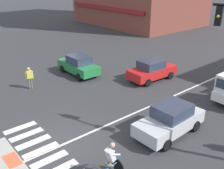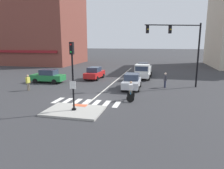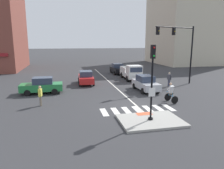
% 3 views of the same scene
% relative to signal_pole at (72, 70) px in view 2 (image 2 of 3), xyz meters
% --- Properties ---
extents(ground_plane, '(300.00, 300.00, 0.00)m').
position_rel_signal_pole_xyz_m(ground_plane, '(0.00, 3.56, -3.04)').
color(ground_plane, '#333335').
extents(traffic_island, '(4.05, 2.98, 0.15)m').
position_rel_signal_pole_xyz_m(traffic_island, '(0.00, 0.01, -2.97)').
color(traffic_island, '#A3A099').
rests_on(traffic_island, ground).
extents(tactile_pad_front, '(1.10, 0.60, 0.01)m').
position_rel_signal_pole_xyz_m(tactile_pad_front, '(0.00, 1.15, -2.89)').
color(tactile_pad_front, '#DB5B38').
rests_on(tactile_pad_front, traffic_island).
extents(signal_pole, '(0.44, 0.38, 4.81)m').
position_rel_signal_pole_xyz_m(signal_pole, '(0.00, 0.00, 0.00)').
color(signal_pole, black).
rests_on(signal_pole, traffic_island).
extents(crosswalk_stripe_a, '(0.44, 1.80, 0.01)m').
position_rel_signal_pole_xyz_m(crosswalk_stripe_a, '(-2.61, 2.53, -3.04)').
color(crosswalk_stripe_a, silver).
rests_on(crosswalk_stripe_a, ground).
extents(crosswalk_stripe_b, '(0.44, 1.80, 0.01)m').
position_rel_signal_pole_xyz_m(crosswalk_stripe_b, '(-1.74, 2.53, -3.04)').
color(crosswalk_stripe_b, silver).
rests_on(crosswalk_stripe_b, ground).
extents(crosswalk_stripe_c, '(0.44, 1.80, 0.01)m').
position_rel_signal_pole_xyz_m(crosswalk_stripe_c, '(-0.87, 2.53, -3.04)').
color(crosswalk_stripe_c, silver).
rests_on(crosswalk_stripe_c, ground).
extents(crosswalk_stripe_d, '(0.44, 1.80, 0.01)m').
position_rel_signal_pole_xyz_m(crosswalk_stripe_d, '(0.00, 2.53, -3.04)').
color(crosswalk_stripe_d, silver).
rests_on(crosswalk_stripe_d, ground).
extents(crosswalk_stripe_e, '(0.44, 1.80, 0.01)m').
position_rel_signal_pole_xyz_m(crosswalk_stripe_e, '(0.87, 2.53, -3.04)').
color(crosswalk_stripe_e, silver).
rests_on(crosswalk_stripe_e, ground).
extents(crosswalk_stripe_f, '(0.44, 1.80, 0.01)m').
position_rel_signal_pole_xyz_m(crosswalk_stripe_f, '(1.74, 2.53, -3.04)').
color(crosswalk_stripe_f, silver).
rests_on(crosswalk_stripe_f, ground).
extents(crosswalk_stripe_g, '(0.44, 1.80, 0.01)m').
position_rel_signal_pole_xyz_m(crosswalk_stripe_g, '(2.61, 2.53, -3.04)').
color(crosswalk_stripe_g, silver).
rests_on(crosswalk_stripe_g, ground).
extents(lane_centre_line, '(0.14, 28.00, 0.01)m').
position_rel_signal_pole_xyz_m(lane_centre_line, '(0.26, 13.56, -3.04)').
color(lane_centre_line, silver).
rests_on(lane_centre_line, ground).
extents(traffic_light_mast, '(5.83, 2.27, 6.95)m').
position_rel_signal_pole_xyz_m(traffic_light_mast, '(8.07, 10.46, 1.82)').
color(traffic_light_mast, black).
rests_on(traffic_light_mast, ground).
extents(building_corner_right, '(19.41, 15.03, 19.94)m').
position_rel_signal_pole_xyz_m(building_corner_right, '(-22.48, 31.61, 6.94)').
color(building_corner_right, brown).
rests_on(building_corner_right, ground).
extents(car_silver_eastbound_mid, '(1.93, 4.15, 1.64)m').
position_rel_signal_pole_xyz_m(car_silver_eastbound_mid, '(2.98, 8.50, -2.23)').
color(car_silver_eastbound_mid, silver).
rests_on(car_silver_eastbound_mid, ground).
extents(car_black_eastbound_distant, '(1.91, 4.13, 1.64)m').
position_rel_signal_pole_xyz_m(car_black_eastbound_distant, '(3.09, 21.15, -2.23)').
color(car_black_eastbound_distant, black).
rests_on(car_black_eastbound_distant, ground).
extents(car_red_westbound_far, '(1.97, 4.16, 1.64)m').
position_rel_signal_pole_xyz_m(car_red_westbound_far, '(-2.84, 13.50, -2.23)').
color(car_red_westbound_far, red).
rests_on(car_red_westbound_far, ground).
extents(car_green_cross_left, '(4.11, 1.87, 1.64)m').
position_rel_signal_pole_xyz_m(car_green_cross_left, '(-7.65, 9.67, -2.23)').
color(car_green_cross_left, '#237A3D').
rests_on(car_green_cross_left, ground).
extents(pickup_truck_white_eastbound_far, '(2.14, 5.14, 2.08)m').
position_rel_signal_pole_xyz_m(pickup_truck_white_eastbound_far, '(3.59, 15.19, -2.07)').
color(pickup_truck_white_eastbound_far, white).
rests_on(pickup_truck_white_eastbound_far, ground).
extents(cyclist, '(0.76, 1.15, 1.68)m').
position_rel_signal_pole_xyz_m(cyclist, '(3.53, 3.97, -2.17)').
color(cyclist, black).
rests_on(cyclist, ground).
extents(pedestrian_at_curb_left, '(0.30, 0.54, 1.67)m').
position_rel_signal_pole_xyz_m(pedestrian_at_curb_left, '(-7.36, 5.23, -2.06)').
color(pedestrian_at_curb_left, '#6B6051').
rests_on(pedestrian_at_curb_left, ground).
extents(pedestrian_waiting_far_side, '(0.38, 0.48, 1.67)m').
position_rel_signal_pole_xyz_m(pedestrian_waiting_far_side, '(6.47, 9.98, -2.06)').
color(pedestrian_waiting_far_side, '#2D334C').
rests_on(pedestrian_waiting_far_side, ground).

